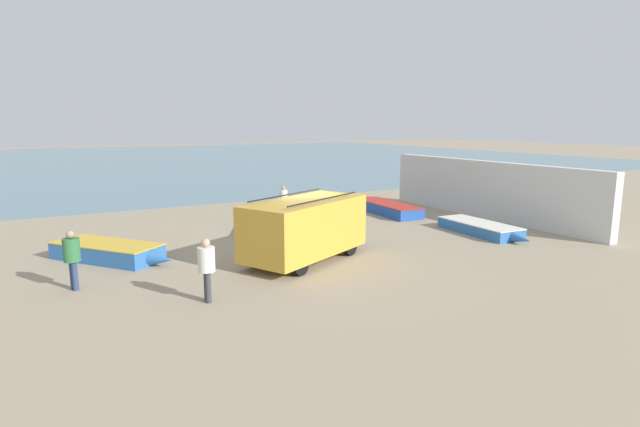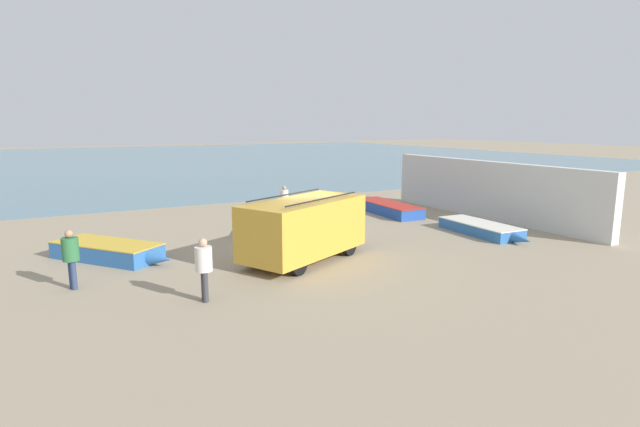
% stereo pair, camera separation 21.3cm
% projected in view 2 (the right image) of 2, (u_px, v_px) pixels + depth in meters
% --- Properties ---
extents(ground_plane, '(200.00, 200.00, 0.00)m').
position_uv_depth(ground_plane, '(302.00, 247.00, 19.45)').
color(ground_plane, gray).
extents(sea_water, '(120.00, 80.00, 0.01)m').
position_uv_depth(sea_water, '(121.00, 161.00, 64.33)').
color(sea_water, slate).
rests_on(sea_water, ground_plane).
extents(harbor_wall, '(0.50, 13.35, 2.89)m').
position_uv_depth(harbor_wall, '(487.00, 190.00, 25.27)').
color(harbor_wall, silver).
rests_on(harbor_wall, ground_plane).
extents(parked_van, '(5.33, 3.99, 2.29)m').
position_uv_depth(parked_van, '(304.00, 227.00, 17.42)').
color(parked_van, gold).
rests_on(parked_van, ground_plane).
extents(fishing_rowboat_0, '(1.73, 5.67, 0.58)m').
position_uv_depth(fishing_rowboat_0, '(386.00, 208.00, 26.80)').
color(fishing_rowboat_0, '#234CA3').
rests_on(fishing_rowboat_0, ground_plane).
extents(fishing_rowboat_1, '(1.67, 4.72, 0.49)m').
position_uv_depth(fishing_rowboat_1, '(482.00, 229.00, 21.70)').
color(fishing_rowboat_1, '#2D66AD').
rests_on(fishing_rowboat_1, ground_plane).
extents(fishing_rowboat_2, '(2.70, 4.01, 0.52)m').
position_uv_depth(fishing_rowboat_2, '(264.00, 224.00, 22.59)').
color(fishing_rowboat_2, '#2D66AD').
rests_on(fishing_rowboat_2, ground_plane).
extents(fishing_rowboat_3, '(3.78, 4.45, 0.61)m').
position_uv_depth(fishing_rowboat_3, '(110.00, 251.00, 17.65)').
color(fishing_rowboat_3, '#2D66AD').
rests_on(fishing_rowboat_3, ground_plane).
extents(fisherman_0, '(0.46, 0.46, 1.75)m').
position_uv_depth(fisherman_0, '(204.00, 264.00, 13.39)').
color(fisherman_0, '#38383D').
rests_on(fisherman_0, ground_plane).
extents(fisherman_1, '(0.46, 0.46, 1.76)m').
position_uv_depth(fisherman_1, '(71.00, 254.00, 14.39)').
color(fisherman_1, navy).
rests_on(fisherman_1, ground_plane).
extents(fisherman_2, '(0.42, 0.42, 1.60)m').
position_uv_depth(fisherman_2, '(284.00, 198.00, 25.66)').
color(fisherman_2, navy).
rests_on(fisherman_2, ground_plane).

